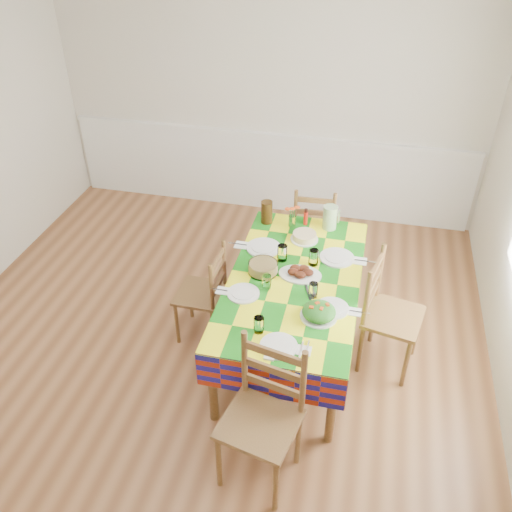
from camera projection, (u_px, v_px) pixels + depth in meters
The scene contains 22 objects.
room at pixel (189, 216), 3.54m from camera, with size 4.58×5.08×2.78m.
wainscot at pixel (267, 169), 6.02m from camera, with size 4.41×0.06×0.92m.
dining_table at pixel (294, 287), 4.10m from camera, with size 0.97×1.81×0.70m.
setting_near_head at pixel (272, 338), 3.50m from camera, with size 0.40×0.27×0.12m.
setting_left_near at pixel (251, 289), 3.91m from camera, with size 0.43×0.26×0.11m.
setting_left_far at pixel (269, 249), 4.31m from camera, with size 0.51×0.30×0.13m.
setting_right_near at pixel (326, 301), 3.80m from camera, with size 0.45×0.26×0.11m.
setting_right_far at pixel (329, 258), 4.22m from camera, with size 0.51×0.30×0.13m.
meat_platter at pixel (300, 273), 4.07m from camera, with size 0.33×0.23×0.06m.
salad_platter at pixel (319, 312), 3.68m from camera, with size 0.26×0.26×0.11m.
pasta_bowl at pixel (263, 268), 4.10m from camera, with size 0.23×0.23×0.08m.
cake at pixel (304, 237), 4.46m from camera, with size 0.23×0.23×0.06m.
serving_utensils at pixel (310, 288), 3.96m from camera, with size 0.12×0.27×0.01m.
flower_vase at pixel (292, 218), 4.60m from camera, with size 0.13×0.11×0.21m.
hot_sauce at pixel (306, 217), 4.63m from camera, with size 0.04×0.04×0.15m, color red.
green_pitcher at pixel (330, 217), 4.57m from camera, with size 0.12×0.12×0.21m, color #98C087.
tea_pitcher at pixel (267, 212), 4.65m from camera, with size 0.10×0.10×0.20m, color #301E0A.
name_card at pixel (269, 359), 3.38m from camera, with size 0.07×0.02×0.02m, color white.
chair_near at pixel (263, 418), 3.27m from camera, with size 0.53×0.51×1.01m.
chair_far at pixel (314, 228), 5.10m from camera, with size 0.42×0.40×0.90m.
chair_left at pixel (204, 294), 4.35m from camera, with size 0.37×0.39×0.86m.
chair_right at pixel (388, 315), 4.06m from camera, with size 0.49×0.50×0.97m.
Camera 1 is at (1.12, -2.86, 3.20)m, focal length 38.00 mm.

